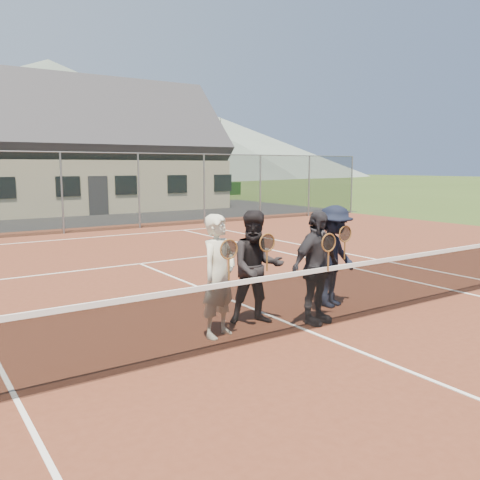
{
  "coord_description": "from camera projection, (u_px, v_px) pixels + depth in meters",
  "views": [
    {
      "loc": [
        -4.99,
        -5.59,
        2.5
      ],
      "look_at": [
        -0.21,
        1.5,
        1.25
      ],
      "focal_mm": 38.0,
      "sensor_mm": 36.0,
      "label": 1
    }
  ],
  "objects": [
    {
      "name": "player_b",
      "position": [
        257.0,
        268.0,
        7.96
      ],
      "size": [
        1.06,
        0.96,
        1.8
      ],
      "color": "black",
      "rests_on": "court_surface"
    },
    {
      "name": "court_surface",
      "position": [
        307.0,
        331.0,
        7.71
      ],
      "size": [
        30.0,
        30.0,
        0.02
      ],
      "primitive_type": "cube",
      "color": "#562819",
      "rests_on": "ground"
    },
    {
      "name": "player_c",
      "position": [
        316.0,
        267.0,
        7.97
      ],
      "size": [
        1.11,
        0.6,
        1.8
      ],
      "color": "#26252A",
      "rests_on": "court_surface"
    },
    {
      "name": "tree_c",
      "position": [
        12.0,
        118.0,
        35.06
      ],
      "size": [
        3.2,
        3.2,
        7.77
      ],
      "color": "#352113",
      "rests_on": "ground"
    },
    {
      "name": "player_d",
      "position": [
        333.0,
        256.0,
        8.95
      ],
      "size": [
        1.29,
        0.92,
        1.8
      ],
      "color": "black",
      "rests_on": "court_surface"
    },
    {
      "name": "hill_centre",
      "position": [
        51.0,
        120.0,
        95.15
      ],
      "size": [
        120.0,
        120.0,
        22.0
      ],
      "primitive_type": "cone",
      "color": "#516157",
      "rests_on": "ground"
    },
    {
      "name": "ground",
      "position": [
        27.0,
        219.0,
        24.12
      ],
      "size": [
        220.0,
        220.0,
        0.0
      ],
      "primitive_type": "plane",
      "color": "#2C4117",
      "rests_on": "ground"
    },
    {
      "name": "clubhouse",
      "position": [
        82.0,
        140.0,
        29.04
      ],
      "size": [
        15.6,
        8.2,
        7.7
      ],
      "color": "beige",
      "rests_on": "ground"
    },
    {
      "name": "tennis_net",
      "position": [
        307.0,
        298.0,
        7.63
      ],
      "size": [
        11.68,
        0.08,
        1.1
      ],
      "color": "slate",
      "rests_on": "ground"
    },
    {
      "name": "court_markings",
      "position": [
        307.0,
        330.0,
        7.7
      ],
      "size": [
        11.03,
        23.83,
        0.01
      ],
      "color": "white",
      "rests_on": "court_surface"
    },
    {
      "name": "tree_d",
      "position": [
        147.0,
        124.0,
        40.59
      ],
      "size": [
        3.2,
        3.2,
        7.77
      ],
      "color": "#3C2815",
      "rests_on": "ground"
    },
    {
      "name": "player_a",
      "position": [
        219.0,
        276.0,
        7.35
      ],
      "size": [
        0.77,
        0.64,
        1.8
      ],
      "color": "beige",
      "rests_on": "court_surface"
    },
    {
      "name": "tree_e",
      "position": [
        211.0,
        128.0,
        43.9
      ],
      "size": [
        3.2,
        3.2,
        7.77
      ],
      "color": "#3B2715",
      "rests_on": "ground"
    },
    {
      "name": "perimeter_fence",
      "position": [
        62.0,
        193.0,
        18.57
      ],
      "size": [
        30.07,
        0.07,
        3.02
      ],
      "color": "slate",
      "rests_on": "ground"
    },
    {
      "name": "hill_east",
      "position": [
        212.0,
        146.0,
        115.06
      ],
      "size": [
        90.0,
        90.0,
        14.0
      ],
      "primitive_type": "cone",
      "color": "slate",
      "rests_on": "ground"
    }
  ]
}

